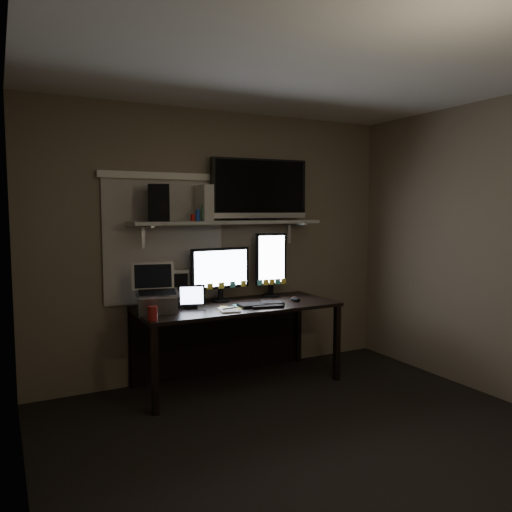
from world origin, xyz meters
TOP-DOWN VIEW (x-y plane):
  - floor at (0.00, 0.00)m, footprint 3.60×3.60m
  - ceiling at (0.00, 0.00)m, footprint 3.60×3.60m
  - back_wall at (0.00, 1.80)m, footprint 3.60×0.00m
  - left_wall at (-1.80, 0.00)m, footprint 0.00×3.60m
  - window_blinds at (-0.55, 1.79)m, footprint 1.10×0.02m
  - desk at (0.00, 1.55)m, footprint 1.80×0.75m
  - wall_shelf at (0.00, 1.62)m, footprint 1.80×0.35m
  - monitor_landscape at (-0.07, 1.65)m, footprint 0.59×0.09m
  - monitor_portrait at (0.48, 1.65)m, footprint 0.32×0.09m
  - keyboard at (0.17, 1.28)m, footprint 0.46×0.26m
  - mouse at (0.55, 1.32)m, footprint 0.09×0.12m
  - notepad at (-0.18, 1.21)m, footprint 0.19×0.24m
  - tablet at (-0.43, 1.45)m, footprint 0.25×0.15m
  - file_sorter at (-0.49, 1.71)m, footprint 0.26×0.17m
  - laptop at (-0.73, 1.43)m, footprint 0.41×0.35m
  - cup at (-0.85, 1.15)m, footprint 0.09×0.09m
  - sticky_notes at (-0.10, 1.32)m, footprint 0.32×0.26m
  - tv at (0.35, 1.66)m, footprint 0.97×0.23m
  - game_console at (-0.22, 1.65)m, footprint 0.09×0.27m
  - speaker at (-0.65, 1.60)m, footprint 0.22×0.25m
  - bottles at (-0.28, 1.58)m, footprint 0.24×0.11m

SIDE VIEW (x-z plane):
  - floor at x=0.00m, z-range 0.00..0.00m
  - desk at x=0.00m, z-range 0.19..0.92m
  - sticky_notes at x=-0.10m, z-range 0.73..0.73m
  - notepad at x=-0.18m, z-range 0.73..0.74m
  - keyboard at x=0.17m, z-range 0.73..0.76m
  - mouse at x=0.55m, z-range 0.73..0.77m
  - cup at x=-0.85m, z-range 0.73..0.84m
  - tablet at x=-0.43m, z-range 0.73..0.94m
  - file_sorter at x=-0.49m, z-range 0.73..1.03m
  - laptop at x=-0.73m, z-range 0.73..1.13m
  - monitor_landscape at x=-0.07m, z-range 0.73..1.24m
  - monitor_portrait at x=0.48m, z-range 0.73..1.36m
  - back_wall at x=0.00m, z-range -0.55..3.05m
  - left_wall at x=-1.80m, z-range -0.55..3.05m
  - window_blinds at x=-0.55m, z-range 0.75..1.85m
  - wall_shelf at x=0.00m, z-range 1.45..1.48m
  - bottles at x=-0.28m, z-range 1.48..1.63m
  - speaker at x=-0.65m, z-range 1.48..1.79m
  - game_console at x=-0.22m, z-range 1.48..1.80m
  - tv at x=0.35m, z-range 1.48..2.06m
  - ceiling at x=0.00m, z-range 2.50..2.50m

